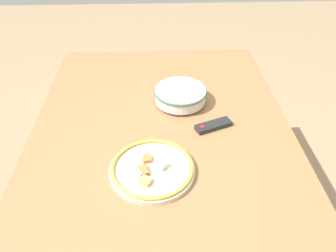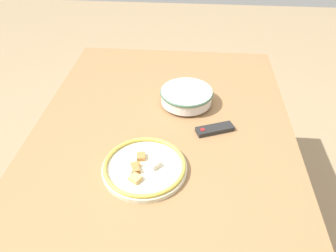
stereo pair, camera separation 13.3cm
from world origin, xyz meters
The scene contains 5 objects.
ground_plane centered at (0.00, 0.00, 0.00)m, with size 8.00×8.00×0.00m, color #9E8460.
dining_table centered at (0.00, 0.00, 0.70)m, with size 1.54×1.09×0.77m.
noodle_bowl centered at (-0.22, 0.09, 0.82)m, with size 0.24×0.24×0.07m.
food_plate centered at (0.21, -0.04, 0.79)m, with size 0.31×0.31×0.04m.
tv_remote centered at (-0.03, 0.22, 0.78)m, with size 0.11×0.16×0.02m.
Camera 1 is at (1.03, -0.02, 1.64)m, focal length 35.00 mm.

